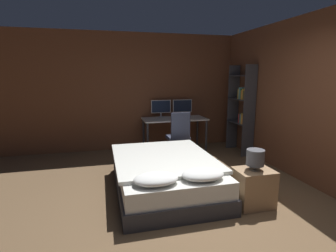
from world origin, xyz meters
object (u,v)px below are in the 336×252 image
bed (165,174)px  office_chair (178,141)px  monitor_left (161,107)px  bookshelf (243,105)px  desk (174,122)px  monitor_right (182,107)px  nightstand (253,188)px  keyboard (177,119)px  computer_mouse (188,119)px  bedside_lamp (255,158)px

bed → office_chair: (0.63, 1.38, 0.15)m
monitor_left → bookshelf: bookshelf is taller
desk → bed: bearing=-109.4°
monitor_right → bed: bearing=-113.3°
nightstand → bed: bearing=142.9°
keyboard → bookshelf: size_ratio=0.17×
desk → computer_mouse: (0.26, -0.23, 0.11)m
bedside_lamp → keyboard: bedside_lamp is taller
nightstand → monitor_left: bearing=100.3°
bed → bookshelf: bookshelf is taller
keyboard → computer_mouse: 0.26m
nightstand → computer_mouse: size_ratio=7.30×
nightstand → bookshelf: size_ratio=0.26×
nightstand → monitor_right: 3.19m
desk → keyboard: (0.00, -0.23, 0.10)m
nightstand → bedside_lamp: 0.42m
bed → monitor_right: monitor_right is taller
keyboard → bookshelf: bookshelf is taller
nightstand → monitor_right: monitor_right is taller
monitor_left → bookshelf: (1.66, -0.84, 0.09)m
monitor_right → computer_mouse: (-0.01, -0.47, -0.22)m
desk → bookshelf: 1.58m
bedside_lamp → computer_mouse: (-0.04, 2.64, 0.10)m
bedside_lamp → bookshelf: 2.56m
computer_mouse → office_chair: (-0.37, -0.48, -0.37)m
computer_mouse → monitor_right: bearing=89.3°
bedside_lamp → keyboard: (-0.30, 2.64, 0.09)m
computer_mouse → monitor_left: bearing=138.1°
desk → monitor_left: monitor_left is taller
bed → desk: bearing=70.6°
computer_mouse → bookshelf: bearing=-17.9°
bed → desk: size_ratio=1.42×
bookshelf → nightstand: bearing=-115.9°
bookshelf → monitor_right: bearing=143.5°
bedside_lamp → monitor_right: size_ratio=0.59×
bedside_lamp → bookshelf: size_ratio=0.14×
monitor_right → keyboard: 0.59m
office_chair → computer_mouse: bearing=52.2°
computer_mouse → office_chair: size_ratio=0.07×
desk → keyboard: 0.25m
bookshelf → office_chair: bearing=-175.7°
nightstand → monitor_left: monitor_left is taller
bed → computer_mouse: 2.17m
computer_mouse → bookshelf: (1.14, -0.37, 0.31)m
nightstand → keyboard: size_ratio=1.50×
nightstand → bedside_lamp: bearing=90.0°
bedside_lamp → nightstand: bearing=-90.0°
desk → monitor_right: monitor_right is taller
bed → keyboard: size_ratio=6.13×
keyboard → bookshelf: bearing=-14.7°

